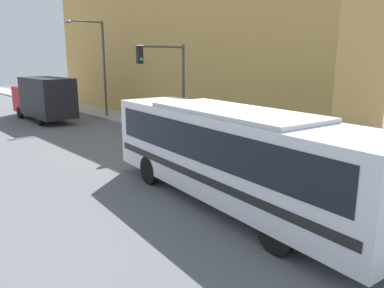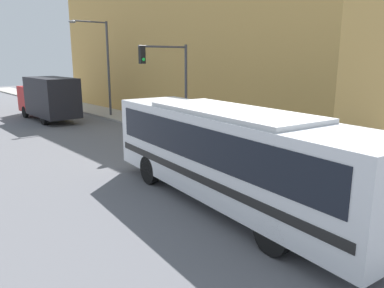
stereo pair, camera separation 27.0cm
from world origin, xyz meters
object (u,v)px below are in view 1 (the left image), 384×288
parking_meter (182,118)px  pedestrian_near_corner (184,116)px  city_bus (232,150)px  fire_hydrant (269,146)px  delivery_truck (44,98)px  street_lamp (99,60)px  traffic_light_pole (168,74)px

parking_meter → pedestrian_near_corner: pedestrian_near_corner is taller
city_bus → fire_hydrant: size_ratio=13.99×
delivery_truck → fire_hydrant: bearing=-76.8°
fire_hydrant → street_lamp: street_lamp is taller
city_bus → traffic_light_pole: bearing=69.3°
pedestrian_near_corner → fire_hydrant: bearing=-96.4°
traffic_light_pole → pedestrian_near_corner: traffic_light_pole is taller
parking_meter → pedestrian_near_corner: size_ratio=0.77×
fire_hydrant → pedestrian_near_corner: bearing=83.6°
city_bus → parking_meter: (5.79, 9.32, -0.72)m
traffic_light_pole → parking_meter: traffic_light_pole is taller
delivery_truck → parking_meter: delivery_truck is taller
city_bus → delivery_truck: (1.68, 20.41, -0.07)m
street_lamp → pedestrian_near_corner: bearing=-83.6°
delivery_truck → parking_meter: 11.84m
fire_hydrant → street_lamp: size_ratio=0.11×
city_bus → traffic_light_pole: (4.80, 9.38, 1.92)m
fire_hydrant → traffic_light_pole: traffic_light_pole is taller
traffic_light_pole → city_bus: bearing=-117.1°
city_bus → delivery_truck: size_ratio=1.52×
street_lamp → pedestrian_near_corner: 9.54m
city_bus → street_lamp: bearing=80.0°
delivery_truck → traffic_light_pole: bearing=-74.2°
parking_meter → street_lamp: (-0.18, 9.68, 3.36)m
city_bus → pedestrian_near_corner: bearing=63.3°
city_bus → delivery_truck: delivery_truck is taller
parking_meter → city_bus: bearing=-121.8°
city_bus → street_lamp: (5.61, 19.01, 2.64)m
delivery_truck → street_lamp: street_lamp is taller
city_bus → street_lamp: 19.99m
fire_hydrant → pedestrian_near_corner: pedestrian_near_corner is taller
street_lamp → traffic_light_pole: bearing=-94.8°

